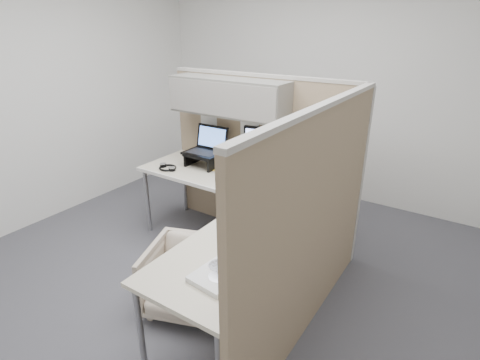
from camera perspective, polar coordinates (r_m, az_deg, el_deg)
The scene contains 19 objects.
ground at distance 3.40m, azimuth -3.84°, elevation -14.36°, with size 4.50×4.50×0.00m, color #434349.
partition_back at distance 3.65m, azimuth 0.85°, elevation 7.59°, with size 2.00×0.36×1.63m.
partition_right at distance 2.53m, azimuth 11.33°, elevation -6.82°, with size 0.07×2.03×1.63m.
desk at distance 3.06m, azimuth -0.89°, elevation -3.66°, with size 2.00×1.98×0.73m.
office_chair at distance 2.95m, azimuth -8.18°, elevation -14.09°, with size 0.57×0.53×0.58m, color beige.
monitor_left at distance 3.40m, azimuth 4.07°, elevation 4.80°, with size 0.44×0.20×0.47m.
monitor_right at distance 3.05m, azimuth 11.69°, elevation 2.24°, with size 0.37×0.29×0.47m.
laptop_station at distance 3.74m, azimuth -5.32°, elevation 4.36°, with size 0.37×0.32×0.38m.
keyboard at distance 3.13m, azimuth 3.82°, elevation -1.97°, with size 0.46×0.15×0.02m, color black.
mouse at distance 2.95m, azimuth 7.29°, elevation -3.73°, with size 0.08×0.05×0.03m, color black.
travel_mug at distance 3.32m, azimuth 7.88°, elevation 0.54°, with size 0.07×0.07×0.15m.
soda_can_green at distance 2.91m, azimuth 11.11°, elevation -3.33°, with size 0.07×0.07×0.12m, color silver.
soda_can_silver at distance 3.10m, azimuth 9.24°, elevation -1.57°, with size 0.07×0.07×0.12m, color silver.
sticky_note_d at distance 3.41m, azimuth -1.27°, elevation 0.04°, with size 0.08×0.08×0.01m, color yellow.
sticky_note_c at distance 3.66m, azimuth -3.79°, elevation 1.61°, with size 0.08×0.08×0.01m, color yellow.
sticky_note_b at distance 3.21m, azimuth -0.95°, elevation -1.44°, with size 0.08×0.08×0.01m, color yellow.
headphones at distance 3.74m, azimuth -10.98°, elevation 1.88°, with size 0.21×0.20×0.03m.
paper_stack at distance 2.17m, azimuth -3.15°, elevation -14.16°, with size 0.27×0.32×0.03m.
desk_clock at distance 2.53m, azimuth 2.95°, elevation -7.55°, with size 0.07×0.09×0.08m.
Camera 1 is at (1.68, -2.14, 2.04)m, focal length 28.00 mm.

